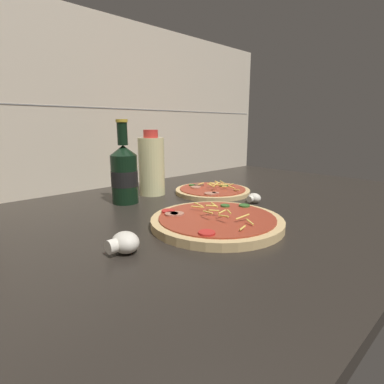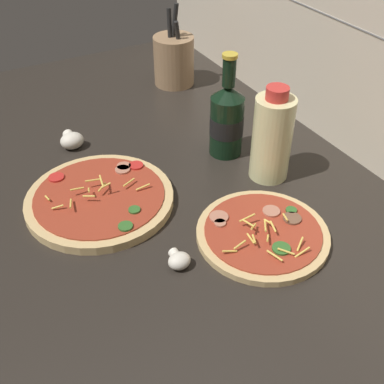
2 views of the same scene
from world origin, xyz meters
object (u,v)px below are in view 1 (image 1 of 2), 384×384
(pizza_near, at_px, (217,221))
(oil_bottle, at_px, (152,165))
(pizza_far, at_px, (212,191))
(beer_bottle, at_px, (124,173))
(mushroom_left, at_px, (124,243))
(mushroom_right, at_px, (254,198))

(pizza_near, height_order, oil_bottle, oil_bottle)
(pizza_far, distance_m, beer_bottle, 0.30)
(mushroom_left, bearing_deg, pizza_far, 24.69)
(mushroom_left, height_order, mushroom_right, mushroom_left)
(pizza_far, bearing_deg, mushroom_right, -93.07)
(pizza_near, height_order, mushroom_left, pizza_near)
(beer_bottle, height_order, mushroom_right, beer_bottle)
(pizza_near, bearing_deg, pizza_far, 43.93)
(mushroom_right, bearing_deg, pizza_near, -165.48)
(pizza_near, xyz_separation_m, pizza_far, (0.23, 0.23, -0.00))
(pizza_near, xyz_separation_m, beer_bottle, (-0.04, 0.32, 0.07))
(pizza_near, height_order, beer_bottle, beer_bottle)
(oil_bottle, bearing_deg, mushroom_left, -132.62)
(mushroom_right, bearing_deg, beer_bottle, 135.70)
(oil_bottle, distance_m, mushroom_right, 0.33)
(pizza_near, distance_m, pizza_far, 0.33)
(oil_bottle, xyz_separation_m, mushroom_right, (0.14, -0.29, -0.08))
(pizza_near, bearing_deg, oil_bottle, 76.75)
(mushroom_left, bearing_deg, oil_bottle, 47.38)
(mushroom_right, bearing_deg, mushroom_left, -174.47)
(mushroom_left, bearing_deg, pizza_near, -3.78)
(pizza_far, height_order, oil_bottle, oil_bottle)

